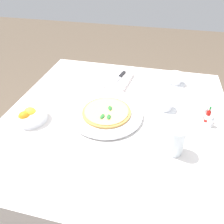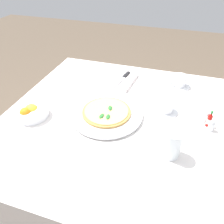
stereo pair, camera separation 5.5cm
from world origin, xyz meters
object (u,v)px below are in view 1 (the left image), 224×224
at_px(napkin_folded, 119,80).
at_px(salt_shaker, 210,121).
at_px(water_glass_right_edge, 175,141).
at_px(dinner_knife, 119,78).
at_px(pepper_shaker, 204,113).
at_px(coffee_cup_center_back, 164,105).
at_px(pizza_plate, 107,114).
at_px(citrus_bowl, 30,115).
at_px(coffee_cup_near_left, 175,79).
at_px(pizza, 107,112).
at_px(hot_sauce_bottle, 208,116).

bearing_deg(napkin_folded, salt_shaker, 64.52).
distance_m(water_glass_right_edge, salt_shaker, 0.25).
relative_size(dinner_knife, pepper_shaker, 3.46).
distance_m(coffee_cup_center_back, salt_shaker, 0.22).
bearing_deg(salt_shaker, pizza_plate, -85.29).
bearing_deg(pepper_shaker, coffee_cup_center_back, -96.52).
relative_size(napkin_folded, pepper_shaker, 4.14).
xyz_separation_m(coffee_cup_center_back, citrus_bowl, (0.23, -0.60, -0.00)).
bearing_deg(coffee_cup_near_left, salt_shaker, 24.44).
xyz_separation_m(pizza, citrus_bowl, (0.11, -0.34, 0.00)).
relative_size(pizza, coffee_cup_near_left, 1.79).
distance_m(coffee_cup_near_left, dinner_knife, 0.33).
bearing_deg(citrus_bowl, hot_sauce_bottle, 102.61).
distance_m(napkin_folded, salt_shaker, 0.57).
distance_m(coffee_cup_near_left, salt_shaker, 0.38).
height_order(citrus_bowl, pepper_shaker, citrus_bowl).
distance_m(dinner_knife, pepper_shaker, 0.52).
bearing_deg(pepper_shaker, water_glass_right_edge, -29.23).
height_order(coffee_cup_center_back, citrus_bowl, citrus_bowl).
xyz_separation_m(pizza, napkin_folded, (-0.34, -0.01, -0.01)).
distance_m(coffee_cup_center_back, pepper_shaker, 0.19).
relative_size(pizza, dinner_knife, 1.19).
height_order(napkin_folded, pepper_shaker, pepper_shaker).
height_order(pizza, napkin_folded, pizza).
height_order(pizza_plate, hot_sauce_bottle, hot_sauce_bottle).
xyz_separation_m(coffee_cup_near_left, water_glass_right_edge, (0.54, -0.00, 0.02)).
height_order(coffee_cup_near_left, salt_shaker, coffee_cup_near_left).
bearing_deg(hot_sauce_bottle, pizza, -81.70).
bearing_deg(water_glass_right_edge, hot_sauce_bottle, 145.97).
xyz_separation_m(water_glass_right_edge, pepper_shaker, (-0.25, 0.14, -0.03)).
height_order(coffee_cup_near_left, citrus_bowl, coffee_cup_near_left).
bearing_deg(salt_shaker, dinner_knife, -121.54).
bearing_deg(dinner_knife, coffee_cup_center_back, 63.77).
bearing_deg(napkin_folded, coffee_cup_center_back, 57.32).
height_order(pizza, water_glass_right_edge, water_glass_right_edge).
distance_m(water_glass_right_edge, hot_sauce_bottle, 0.27).
distance_m(hot_sauce_bottle, salt_shaker, 0.03).
relative_size(water_glass_right_edge, napkin_folded, 0.51).
relative_size(citrus_bowl, hot_sauce_bottle, 1.81).
bearing_deg(dinner_knife, water_glass_right_edge, 45.72).
bearing_deg(pizza_plate, dinner_knife, -177.98).
height_order(coffee_cup_near_left, dinner_knife, coffee_cup_near_left).
relative_size(pizza, napkin_folded, 1.00).
bearing_deg(pizza_plate, salt_shaker, 94.71).
distance_m(citrus_bowl, hot_sauce_bottle, 0.82).
xyz_separation_m(napkin_folded, pepper_shaker, (0.24, 0.46, 0.02)).
bearing_deg(citrus_bowl, coffee_cup_near_left, 127.32).
distance_m(pizza_plate, pepper_shaker, 0.46).
relative_size(pizza_plate, pizza, 1.48).
height_order(dinner_knife, citrus_bowl, citrus_bowl).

